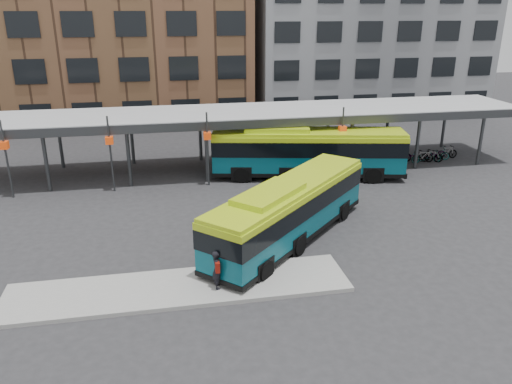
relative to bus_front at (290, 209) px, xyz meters
name	(u,v)px	position (x,y,z in m)	size (l,w,h in m)	color
ground	(291,246)	(-0.09, -0.71, -1.67)	(120.00, 120.00, 0.00)	#28282B
boarding_island	(180,288)	(-5.59, -3.71, -1.58)	(14.00, 3.00, 0.18)	gray
canopy	(245,115)	(-0.14, 12.16, 2.24)	(40.00, 6.53, 4.80)	#999B9E
building_brick	(109,7)	(-10.09, 31.29, 9.33)	(26.00, 14.00, 22.00)	brown
building_grey	(362,17)	(15.91, 31.29, 8.33)	(24.00, 14.00, 20.00)	slate
bus_front	(290,209)	(0.00, 0.00, 0.00)	(9.92, 9.99, 3.20)	#084D5B
bus_rear	(307,151)	(3.66, 9.42, 0.17)	(13.09, 5.30, 3.53)	#084D5B
pedestrian	(217,269)	(-4.07, -4.11, -0.66)	(0.39, 0.63, 1.64)	black
bike_rack	(420,155)	(13.10, 11.30, -1.18)	(6.37, 1.65, 1.04)	slate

